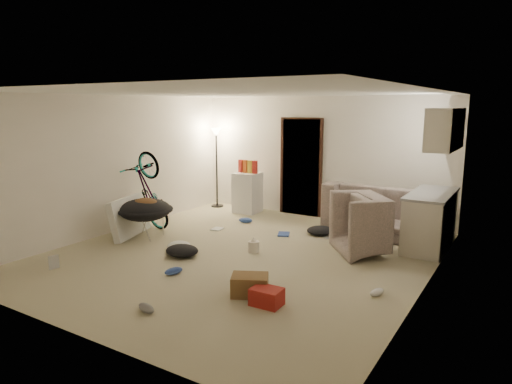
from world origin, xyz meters
The scene contains 38 objects.
floor centered at (0.00, 0.00, -0.01)m, with size 5.50×6.00×0.02m, color #BAB08F.
ceiling centered at (0.00, 0.00, 2.51)m, with size 5.50×6.00×0.02m, color white.
wall_back centered at (0.00, 3.01, 1.25)m, with size 5.50×0.02×2.50m, color white.
wall_front centered at (0.00, -3.01, 1.25)m, with size 5.50×0.02×2.50m, color white.
wall_left centered at (-2.76, 0.00, 1.25)m, with size 0.02×6.00×2.50m, color white.
wall_right centered at (2.76, 0.00, 1.25)m, with size 0.02×6.00×2.50m, color white.
doorway centered at (-0.40, 2.97, 1.02)m, with size 0.85×0.10×2.04m, color black.
door_trim centered at (-0.40, 2.94, 1.02)m, with size 0.97×0.04×2.10m, color #321911.
floor_lamp centered at (-2.40, 2.65, 1.31)m, with size 0.28×0.28×1.81m.
kitchen_counter centered at (2.43, 2.00, 0.44)m, with size 0.60×1.50×0.88m, color beige.
counter_top centered at (2.43, 2.00, 0.90)m, with size 0.64×1.54×0.04m, color gray.
kitchen_uppers centered at (2.56, 2.00, 1.95)m, with size 0.38×1.40×0.65m, color beige.
sofa centered at (1.62, 2.45, 0.33)m, with size 2.27×0.89×0.66m, color #3C433B.
armchair centered at (1.81, 1.32, 0.34)m, with size 1.06×0.93×0.69m, color #3C433B.
bicycle centered at (-2.30, 0.38, 0.40)m, with size 0.53×1.53×0.80m, color black.
book_asset centered at (-1.96, -2.00, 0.01)m, with size 0.15×0.20×0.02m, color maroon.
mini_fridge centered at (-1.50, 2.55, 0.44)m, with size 0.51×0.51×0.87m, color white.
snack_box_0 centered at (-1.67, 2.55, 1.00)m, with size 0.10×0.07×0.30m, color maroon.
snack_box_1 centered at (-1.55, 2.55, 1.00)m, with size 0.10×0.07×0.30m, color #B74A16.
snack_box_2 centered at (-1.43, 2.55, 1.00)m, with size 0.10×0.07×0.30m, color gold.
snack_box_3 centered at (-1.31, 2.55, 1.00)m, with size 0.10×0.07×0.30m, color maroon.
saucer_chair centered at (-1.97, -0.06, 0.41)m, with size 0.98×0.98×0.70m.
hoodie centered at (-1.92, -0.09, 0.62)m, with size 0.48×0.40×0.22m, color brown.
sofa_drape centered at (0.67, 2.45, 0.54)m, with size 0.56×0.46×0.28m, color black.
tv_box centered at (-2.30, -0.14, 0.35)m, with size 0.13×1.07×0.71m, color silver.
drink_case_a centered at (0.95, -1.22, 0.13)m, with size 0.45×0.32×0.26m, color brown.
drink_case_b centered at (1.27, -1.37, 0.10)m, with size 0.36×0.26×0.21m, color maroon.
juicer centered at (0.10, 0.23, 0.10)m, with size 0.18×0.18×0.26m.
newspaper centered at (0.73, 1.80, 0.00)m, with size 0.38×0.49×0.01m, color #B1ACA3.
book_blue centered at (0.04, 1.36, 0.01)m, with size 0.20×0.27×0.03m, color #294395.
book_white centered at (-1.20, 1.02, 0.01)m, with size 0.18×0.24×0.02m, color silver.
shoe_0 centered at (-1.02, 1.73, 0.05)m, with size 0.28×0.11×0.10m, color #294395.
shoe_2 centered at (-0.33, -1.19, 0.05)m, with size 0.27×0.11×0.10m, color #294395.
shoe_3 centered at (0.20, -2.25, 0.05)m, with size 0.27×0.11×0.10m, color slate.
shoe_4 centered at (2.30, -0.42, 0.05)m, with size 0.25×0.10×0.09m, color white.
clothes_lump_a centered at (-0.76, -0.51, 0.09)m, with size 0.53×0.45×0.17m, color black.
clothes_lump_b centered at (0.60, 1.73, 0.08)m, with size 0.50×0.44×0.15m, color black.
clothes_lump_c centered at (-0.99, -0.32, 0.07)m, with size 0.44×0.38×0.14m, color silver.
Camera 1 is at (3.80, -5.72, 2.31)m, focal length 32.00 mm.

